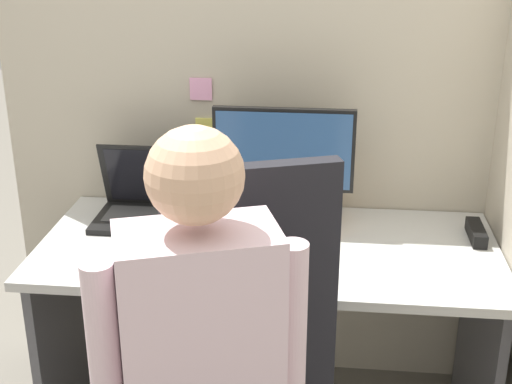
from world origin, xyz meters
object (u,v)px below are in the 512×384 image
object	(u,v)px
laptop	(151,206)
carrot_toy	(282,261)
paper_box	(282,215)
person	(187,384)
stapler	(476,233)
monitor	(283,159)

from	to	relation	value
laptop	carrot_toy	xyz separation A→B (m)	(0.48, -0.31, -0.03)
paper_box	carrot_toy	size ratio (longest dim) A/B	2.65
paper_box	person	size ratio (longest dim) A/B	0.24
laptop	carrot_toy	world-z (taller)	laptop
paper_box	laptop	world-z (taller)	laptop
paper_box	stapler	size ratio (longest dim) A/B	1.90
paper_box	monitor	size ratio (longest dim) A/B	0.67
monitor	person	distance (m)	1.04
stapler	carrot_toy	distance (m)	0.68
monitor	paper_box	bearing A→B (deg)	-90.00
paper_box	person	xyz separation A→B (m)	(-0.13, -1.01, 0.04)
laptop	monitor	bearing A→B (deg)	1.62
paper_box	monitor	bearing A→B (deg)	90.00
monitor	laptop	distance (m)	0.50
laptop	carrot_toy	distance (m)	0.57
monitor	stapler	world-z (taller)	monitor
laptop	paper_box	bearing A→B (deg)	1.29
paper_box	laptop	bearing A→B (deg)	-178.71
carrot_toy	person	xyz separation A→B (m)	(-0.15, -0.69, 0.05)
paper_box	stapler	world-z (taller)	paper_box
stapler	carrot_toy	size ratio (longest dim) A/B	1.40
paper_box	stapler	distance (m)	0.65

